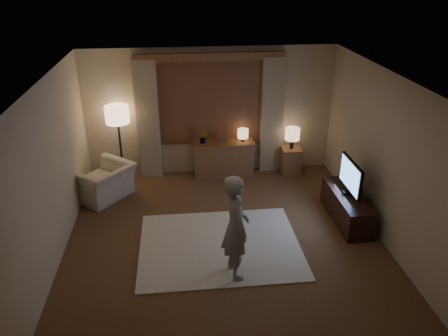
{
  "coord_description": "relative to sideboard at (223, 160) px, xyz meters",
  "views": [
    {
      "loc": [
        -0.65,
        -5.66,
        4.06
      ],
      "look_at": [
        0.04,
        0.6,
        1.07
      ],
      "focal_mm": 35.0,
      "sensor_mm": 36.0,
      "label": 1
    }
  ],
  "objects": [
    {
      "name": "room",
      "position": [
        -0.24,
        -2.0,
        0.98
      ],
      "size": [
        5.04,
        5.54,
        2.64
      ],
      "color": "brown",
      "rests_on": "ground"
    },
    {
      "name": "rug",
      "position": [
        -0.33,
        -2.5,
        -0.34
      ],
      "size": [
        2.5,
        2.0,
        0.02
      ],
      "primitive_type": "cube",
      "color": "#F5EDCE",
      "rests_on": "floor"
    },
    {
      "name": "sideboard",
      "position": [
        0.0,
        0.0,
        0.0
      ],
      "size": [
        1.2,
        0.4,
        0.7
      ],
      "primitive_type": "cube",
      "color": "brown",
      "rests_on": "floor"
    },
    {
      "name": "picture_frame",
      "position": [
        0.0,
        0.0,
        0.45
      ],
      "size": [
        0.16,
        0.02,
        0.2
      ],
      "primitive_type": "cube",
      "color": "brown",
      "rests_on": "sideboard"
    },
    {
      "name": "plant",
      "position": [
        -0.4,
        0.0,
        0.5
      ],
      "size": [
        0.17,
        0.13,
        0.3
      ],
      "primitive_type": "imported",
      "color": "#999999",
      "rests_on": "sideboard"
    },
    {
      "name": "table_lamp_sideboard",
      "position": [
        0.4,
        0.0,
        0.55
      ],
      "size": [
        0.22,
        0.22,
        0.3
      ],
      "color": "black",
      "rests_on": "sideboard"
    },
    {
      "name": "floor_lamp",
      "position": [
        -2.05,
        -0.01,
        0.97
      ],
      "size": [
        0.46,
        0.46,
        1.57
      ],
      "color": "black",
      "rests_on": "floor"
    },
    {
      "name": "armchair",
      "position": [
        -2.34,
        -0.71,
        -0.02
      ],
      "size": [
        1.31,
        1.33,
        0.65
      ],
      "primitive_type": "imported",
      "rotation": [
        0.0,
        0.0,
        -2.26
      ],
      "color": "beige",
      "rests_on": "floor"
    },
    {
      "name": "side_table",
      "position": [
        1.41,
        -0.05,
        -0.07
      ],
      "size": [
        0.4,
        0.4,
        0.56
      ],
      "primitive_type": "cube",
      "color": "brown",
      "rests_on": "floor"
    },
    {
      "name": "table_lamp_side",
      "position": [
        1.41,
        -0.05,
        0.52
      ],
      "size": [
        0.3,
        0.3,
        0.44
      ],
      "color": "black",
      "rests_on": "side_table"
    },
    {
      "name": "tv_stand",
      "position": [
        1.91,
        -1.97,
        -0.1
      ],
      "size": [
        0.45,
        1.4,
        0.5
      ],
      "primitive_type": "cube",
      "color": "black",
      "rests_on": "floor"
    },
    {
      "name": "tv",
      "position": [
        1.91,
        -1.97,
        0.49
      ],
      "size": [
        0.21,
        0.85,
        0.61
      ],
      "color": "black",
      "rests_on": "tv_stand"
    },
    {
      "name": "person",
      "position": [
        -0.18,
        -3.2,
        0.45
      ],
      "size": [
        0.47,
        0.62,
        1.55
      ],
      "primitive_type": "imported",
      "rotation": [
        0.0,
        0.0,
        1.75
      ],
      "color": "#A6A099",
      "rests_on": "rug"
    }
  ]
}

